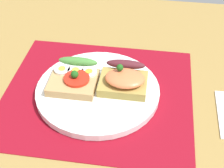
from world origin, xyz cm
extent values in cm
cube|color=olive|center=(0.00, 0.00, -1.60)|extent=(120.00, 90.00, 3.20)
cube|color=maroon|center=(0.00, 0.00, 0.15)|extent=(39.30, 35.15, 0.30)
cylinder|color=white|center=(0.00, 0.00, 1.02)|extent=(25.72, 25.72, 1.44)
cube|color=tan|center=(-5.16, 0.31, 2.61)|extent=(9.72, 8.45, 1.75)
cylinder|color=red|center=(-4.33, -0.27, 3.79)|extent=(5.30, 5.30, 0.60)
ellipsoid|color=#468438|center=(-5.16, 4.94, 4.39)|extent=(8.56, 2.20, 1.80)
sphere|color=#1E5919|center=(-4.66, 0.31, 4.89)|extent=(1.60, 1.60, 1.60)
cylinder|color=white|center=(-8.08, 2.48, 3.74)|extent=(3.37, 3.37, 0.50)
cylinder|color=yellow|center=(-8.08, 2.48, 4.07)|extent=(1.52, 1.52, 0.16)
cylinder|color=white|center=(-5.16, 2.48, 3.74)|extent=(3.37, 3.37, 0.50)
cylinder|color=yellow|center=(-5.16, 2.48, 4.07)|extent=(1.52, 1.52, 0.16)
cylinder|color=white|center=(-2.24, 2.43, 3.74)|extent=(3.37, 3.37, 0.50)
cylinder|color=yellow|center=(-2.24, 2.43, 4.07)|extent=(1.52, 1.52, 0.16)
cube|color=#A68E43|center=(5.16, 1.04, 2.68)|extent=(9.78, 7.67, 1.88)
ellipsoid|color=#EF7443|center=(5.56, 0.54, 4.65)|extent=(8.02, 6.14, 2.06)
ellipsoid|color=#531E26|center=(5.16, 5.28, 4.52)|extent=(8.31, 2.20, 1.80)
sphere|color=#1E5919|center=(4.36, 1.64, 6.38)|extent=(1.40, 1.40, 1.40)
camera|label=1|loc=(10.47, -50.26, 47.43)|focal=53.11mm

